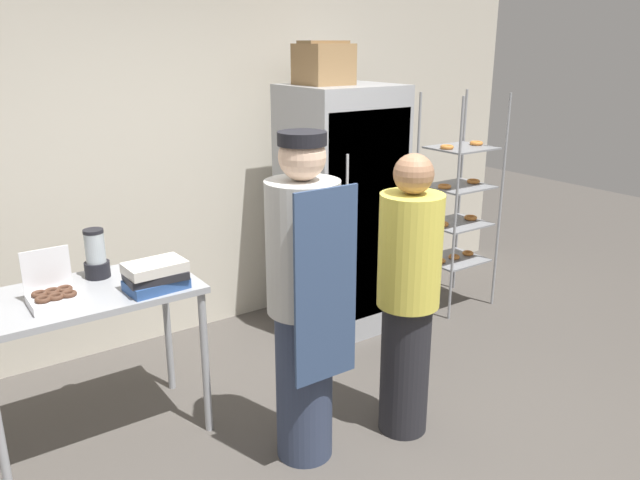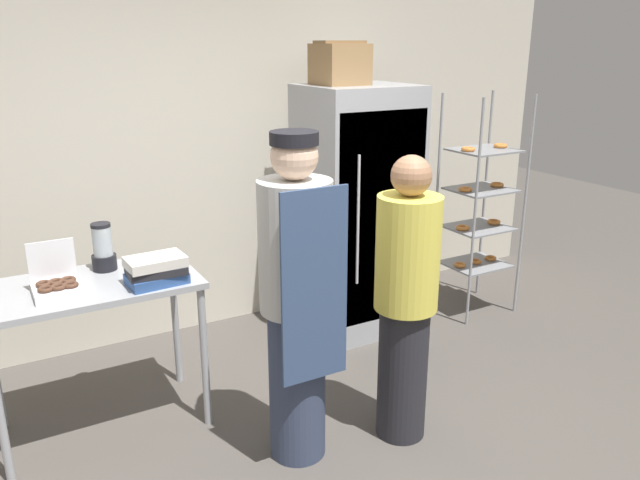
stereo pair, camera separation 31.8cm
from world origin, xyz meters
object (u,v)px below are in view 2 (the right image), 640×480
blender_pitcher (103,249)px  baking_rack (480,208)px  person_baker (297,298)px  person_customer (406,300)px  binder_stack (156,270)px  donut_box (57,286)px  cardboard_storage_box (340,64)px  refrigerator (357,212)px

blender_pitcher → baking_rack: bearing=0.9°
person_baker → person_customer: size_ratio=1.09×
binder_stack → person_baker: person_baker is taller
donut_box → binder_stack: size_ratio=0.83×
baking_rack → binder_stack: bearing=-171.5°
donut_box → blender_pitcher: bearing=42.2°
blender_pitcher → donut_box: bearing=-137.8°
blender_pitcher → person_customer: person_customer is taller
person_baker → donut_box: bearing=146.5°
donut_box → blender_pitcher: size_ratio=0.96×
blender_pitcher → cardboard_storage_box: 2.05m
baking_rack → donut_box: baking_rack is taller
binder_stack → person_baker: 0.82m
blender_pitcher → person_customer: (1.36, -1.09, -0.20)m
refrigerator → blender_pitcher: refrigerator is taller
person_baker → refrigerator: bearing=46.7°
donut_box → cardboard_storage_box: bearing=15.3°
cardboard_storage_box → person_customer: cardboard_storage_box is taller
cardboard_storage_box → blender_pitcher: bearing=-170.4°
binder_stack → person_customer: (1.16, -0.73, -0.15)m
refrigerator → binder_stack: (-1.70, -0.62, 0.04)m
refrigerator → cardboard_storage_box: 1.10m
person_baker → binder_stack: bearing=133.0°
binder_stack → person_baker: (0.56, -0.60, -0.06)m
blender_pitcher → cardboard_storage_box: (1.77, 0.30, 1.00)m
refrigerator → cardboard_storage_box: cardboard_storage_box is taller
baking_rack → blender_pitcher: size_ratio=6.40×
binder_stack → cardboard_storage_box: 2.00m
cardboard_storage_box → person_baker: cardboard_storage_box is taller
person_baker → person_customer: person_baker is taller
refrigerator → person_customer: size_ratio=1.16×
refrigerator → donut_box: (-2.20, -0.52, 0.01)m
blender_pitcher → binder_stack: bearing=-60.9°
refrigerator → baking_rack: bearing=-11.0°
donut_box → person_baker: size_ratio=0.15×
refrigerator → person_baker: (-1.14, -1.21, -0.02)m
cardboard_storage_box → donut_box: bearing=-164.7°
refrigerator → person_baker: bearing=-133.3°
donut_box → person_customer: (1.65, -0.83, -0.12)m
refrigerator → cardboard_storage_box: size_ratio=5.45×
baking_rack → person_baker: baking_rack is taller
donut_box → baking_rack: bearing=5.5°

